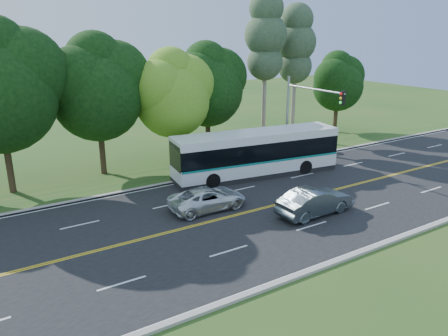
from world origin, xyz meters
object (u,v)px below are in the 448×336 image
transit_bus (256,154)px  sedan (315,201)px  suv (208,199)px  traffic_signal (303,109)px

transit_bus → sedan: transit_bus is taller
sedan → suv: size_ratio=1.01×
sedan → suv: sedan is taller
traffic_signal → suv: 12.02m
transit_bus → suv: bearing=-141.4°
traffic_signal → sedan: bearing=-126.5°
transit_bus → traffic_signal: bearing=6.7°
traffic_signal → transit_bus: traffic_signal is taller
traffic_signal → suv: (-10.72, -3.71, -3.98)m
suv → traffic_signal: bearing=-69.8°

